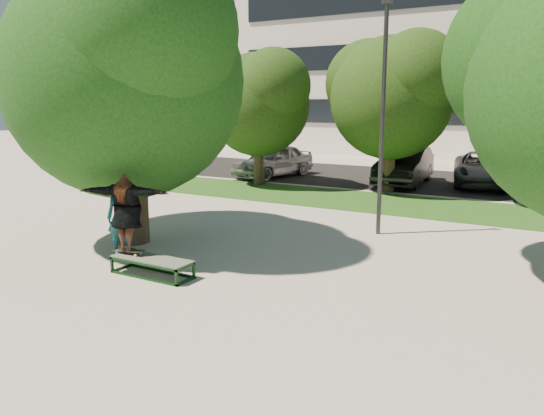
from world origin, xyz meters
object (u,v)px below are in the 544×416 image
Objects in this scene: car_silver_a at (273,161)px; tree_left at (124,66)px; car_dark at (404,166)px; grind_box at (152,267)px; bystander at (121,217)px; car_grey at (484,169)px; lamppost at (383,118)px.

tree_left is at bearing -66.94° from car_silver_a.
car_silver_a is at bearing -177.60° from car_dark.
grind_box is 1.00× the size of bystander.
bystander reaches higher than car_grey.
car_dark is at bearing 46.11° from bystander.
car_grey is (1.07, 10.73, -2.43)m from lamppost.
grind_box is 2.03m from bystander.
tree_left reaches higher than lamppost.
grind_box is (2.41, -1.91, -4.23)m from tree_left.
lamppost is 1.17× the size of car_grey.
tree_left is at bearing -108.39° from car_dark.
car_dark is 0.96× the size of car_grey.
grind_box is at bearing -116.39° from lamppost.
bystander reaches higher than car_silver_a.
car_silver_a is (-3.62, 13.46, -0.10)m from bystander.
bystander reaches higher than car_dark.
car_grey is at bearing 21.97° from car_dark.
tree_left is 3.75m from bystander.
tree_left is 5.23m from grind_box.
tree_left reaches higher than bystander.
tree_left is 1.16× the size of lamppost.
car_dark reaches higher than car_silver_a.
tree_left is at bearing 141.56° from grind_box.
car_dark is (6.23, 0.73, 0.03)m from car_silver_a.
car_grey is (6.37, 14.64, -3.70)m from tree_left.
grind_box is 0.39× the size of car_silver_a.
tree_left is 14.01m from car_dark.
grind_box is at bearing -59.78° from car_silver_a.
car_dark is at bearing 16.46° from car_silver_a.
car_silver_a reaches higher than car_grey.
car_dark is (2.61, 14.19, -0.07)m from bystander.
tree_left is 3.95× the size of grind_box.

